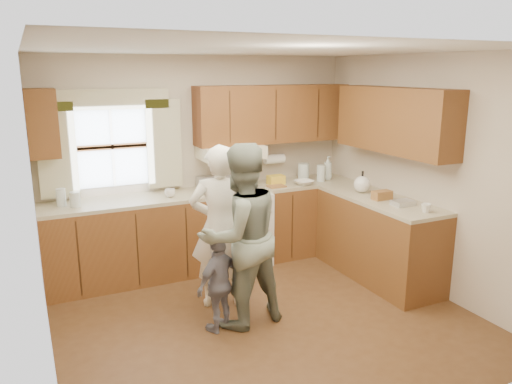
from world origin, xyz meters
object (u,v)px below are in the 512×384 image
stove (235,226)px  woman_right (241,236)px  child (220,284)px  woman_left (220,227)px

stove → woman_right: (-0.54, -1.42, 0.39)m
woman_right → child: 0.47m
stove → woman_right: woman_right is taller
stove → woman_right: bearing=-110.7°
child → stove: bearing=-142.2°
child → woman_right: bearing=167.4°
stove → child: 1.66m
woman_left → child: size_ratio=1.82×
woman_right → child: (-0.23, -0.05, -0.40)m
woman_right → woman_left: bearing=-93.8°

